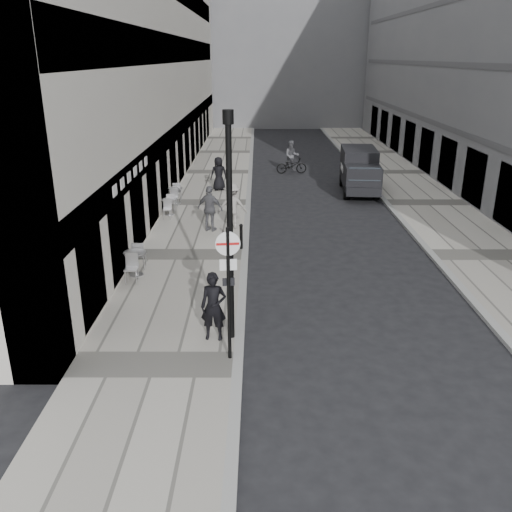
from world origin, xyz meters
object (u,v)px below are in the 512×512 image
at_px(walking_man, 214,307).
at_px(cyclist, 292,161).
at_px(panel_van, 359,169).
at_px(lamppost, 230,219).
at_px(sign_post, 228,277).

height_order(walking_man, cyclist, cyclist).
xyz_separation_m(walking_man, panel_van, (6.66, 16.72, 0.26)).
height_order(walking_man, lamppost, lamppost).
bearing_deg(panel_van, walking_man, -107.34).
distance_m(walking_man, cyclist, 21.98).
distance_m(lamppost, cyclist, 21.98).
bearing_deg(cyclist, lamppost, -102.30).
distance_m(walking_man, sign_post, 1.62).
xyz_separation_m(sign_post, lamppost, (-0.00, 1.05, 1.09)).
xyz_separation_m(walking_man, sign_post, (0.45, -0.96, 1.22)).
relative_size(walking_man, sign_post, 0.55).
bearing_deg(cyclist, walking_man, -103.43).
relative_size(lamppost, panel_van, 1.16).
height_order(sign_post, cyclist, sign_post).
height_order(walking_man, panel_van, panel_van).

